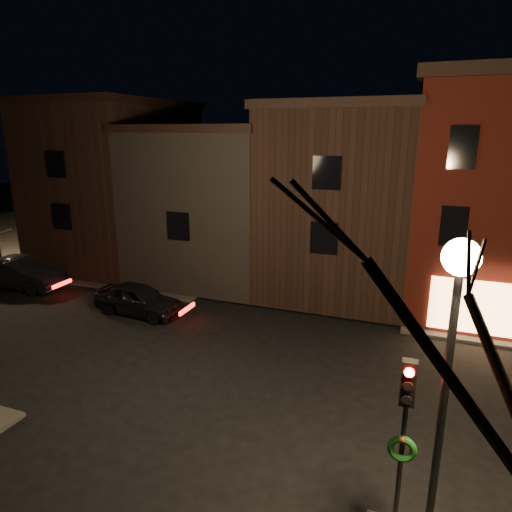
# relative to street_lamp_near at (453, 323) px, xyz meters

# --- Properties ---
(ground) EXTENTS (120.00, 120.00, 0.00)m
(ground) POSITION_rel_street_lamp_near_xyz_m (-6.20, 6.00, -5.18)
(ground) COLOR black
(ground) RESTS_ON ground
(sidewalk_far_left) EXTENTS (30.00, 30.00, 0.12)m
(sidewalk_far_left) POSITION_rel_street_lamp_near_xyz_m (-26.20, 26.00, -5.12)
(sidewalk_far_left) COLOR #2D2B28
(sidewalk_far_left) RESTS_ON ground
(corner_building) EXTENTS (6.50, 8.50, 10.50)m
(corner_building) POSITION_rel_street_lamp_near_xyz_m (1.80, 15.47, 0.22)
(corner_building) COLOR #50150E
(corner_building) RESTS_ON ground
(row_building_a) EXTENTS (7.30, 10.30, 9.40)m
(row_building_a) POSITION_rel_street_lamp_near_xyz_m (-4.70, 16.50, -0.34)
(row_building_a) COLOR black
(row_building_a) RESTS_ON ground
(row_building_b) EXTENTS (7.80, 10.30, 8.40)m
(row_building_b) POSITION_rel_street_lamp_near_xyz_m (-11.95, 16.50, -0.85)
(row_building_b) COLOR black
(row_building_b) RESTS_ON ground
(row_building_c) EXTENTS (7.30, 10.30, 9.90)m
(row_building_c) POSITION_rel_street_lamp_near_xyz_m (-19.20, 16.50, -0.09)
(row_building_c) COLOR black
(row_building_c) RESTS_ON ground
(street_lamp_near) EXTENTS (0.60, 0.60, 6.48)m
(street_lamp_near) POSITION_rel_street_lamp_near_xyz_m (0.00, 0.00, 0.00)
(street_lamp_near) COLOR black
(street_lamp_near) RESTS_ON sidewalk_near_right
(traffic_signal) EXTENTS (0.58, 0.38, 4.05)m
(traffic_signal) POSITION_rel_street_lamp_near_xyz_m (-0.60, 0.49, -2.37)
(traffic_signal) COLOR black
(traffic_signal) RESTS_ON sidewalk_near_right
(parked_car_a) EXTENTS (4.37, 2.01, 1.45)m
(parked_car_a) POSITION_rel_street_lamp_near_xyz_m (-12.70, 8.90, -4.45)
(parked_car_a) COLOR black
(parked_car_a) RESTS_ON ground
(parked_car_b) EXTENTS (5.16, 2.09, 1.67)m
(parked_car_b) POSITION_rel_street_lamp_near_xyz_m (-20.80, 9.60, -4.35)
(parked_car_b) COLOR black
(parked_car_b) RESTS_ON ground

